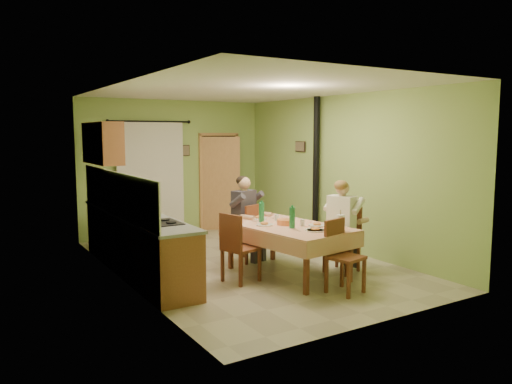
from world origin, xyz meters
TOP-DOWN VIEW (x-y plane):
  - floor at (0.00, 0.00)m, footprint 4.00×6.00m
  - room_shell at (0.00, 0.00)m, footprint 4.04×6.04m
  - kitchen_run at (-1.71, 0.40)m, footprint 0.64×3.64m
  - upper_cabinets at (-1.82, 1.70)m, footprint 0.35×1.40m
  - curtain at (-0.55, 2.90)m, footprint 1.70×0.07m
  - doorway at (1.03, 2.88)m, footprint 0.96×0.44m
  - dining_table at (0.18, -0.91)m, footprint 1.41×2.07m
  - tableware at (0.21, -1.01)m, footprint 0.88×1.61m
  - chair_far at (0.07, 0.13)m, footprint 0.51×0.51m
  - chair_near at (0.35, -1.98)m, footprint 0.50×0.50m
  - chair_right at (1.01, -1.19)m, footprint 0.56×0.56m
  - chair_left at (-0.59, -0.83)m, footprint 0.53×0.53m
  - man_far at (0.07, 0.14)m, footprint 0.65×0.58m
  - man_right at (0.99, -1.20)m, footprint 0.58×0.65m
  - stove_flue at (1.90, 0.60)m, footprint 0.24×0.24m
  - picture_back at (0.25, 2.97)m, footprint 0.19×0.03m
  - picture_right at (1.97, 1.20)m, footprint 0.03×0.31m

SIDE VIEW (x-z plane):
  - floor at x=0.00m, z-range -0.01..0.01m
  - chair_far at x=0.07m, z-range -0.19..0.77m
  - chair_near at x=0.35m, z-range -0.20..0.78m
  - chair_left at x=-0.59m, z-range -0.21..0.79m
  - chair_right at x=1.01m, z-range -0.21..0.79m
  - dining_table at x=0.18m, z-range 0.00..0.76m
  - kitchen_run at x=-1.71m, z-range -0.30..1.26m
  - tableware at x=0.21m, z-range 0.66..0.99m
  - man_far at x=0.07m, z-range 0.18..1.57m
  - man_right at x=0.99m, z-range 0.18..1.57m
  - stove_flue at x=1.90m, z-range -0.38..2.42m
  - doorway at x=1.03m, z-range -0.02..2.13m
  - curtain at x=-0.55m, z-range 0.15..2.37m
  - picture_back at x=0.25m, z-range 1.64..1.86m
  - room_shell at x=0.00m, z-range 0.41..3.23m
  - picture_right at x=1.97m, z-range 1.75..1.96m
  - upper_cabinets at x=-1.82m, z-range 1.60..2.30m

